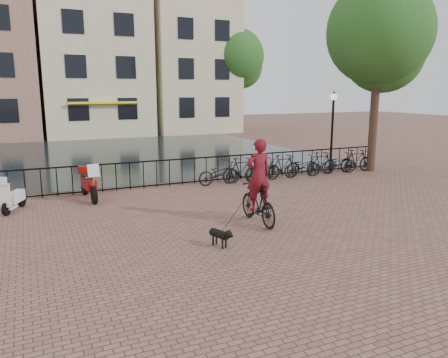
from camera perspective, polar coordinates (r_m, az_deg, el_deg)
name	(u,v)px	position (r m, az deg, el deg)	size (l,w,h in m)	color
ground	(281,258)	(9.70, 7.46, -10.24)	(100.00, 100.00, 0.00)	brown
canal_water	(121,154)	(25.63, -13.33, 3.22)	(20.00, 20.00, 0.00)	black
railing	(170,173)	(16.63, -7.13, 0.80)	(20.00, 0.05, 1.02)	black
canal_house_mid	(92,61)	(38.06, -16.87, 14.58)	(8.00, 9.50, 11.80)	beige
canal_house_right	(185,54)	(40.02, -5.07, 15.93)	(7.00, 9.00, 13.30)	beige
tree_near_right	(380,32)	(20.60, 19.65, 17.59)	(4.48, 4.48, 8.24)	black
tree_far_right	(236,57)	(38.58, 1.58, 15.68)	(4.76, 4.76, 8.76)	black
lamp_post	(333,119)	(19.42, 14.01, 7.67)	(0.30, 0.30, 3.45)	black
cyclist	(258,187)	(11.78, 4.50, -0.99)	(0.86, 1.99, 2.71)	black
dog	(219,237)	(10.23, -0.60, -7.53)	(0.45, 0.75, 0.48)	black
motorcycle	(88,180)	(15.13, -17.31, -0.09)	(0.61, 1.90, 1.33)	maroon
scooter	(13,192)	(14.52, -25.83, -1.51)	(0.86, 1.30, 1.18)	white
parked_bike_0	(219,173)	(16.70, -0.60, 0.76)	(0.60, 1.72, 0.90)	black
parked_bike_1	(242,170)	(17.09, 2.31, 1.16)	(0.47, 1.66, 1.00)	black
parked_bike_2	(263,170)	(17.54, 5.08, 1.23)	(0.60, 1.72, 0.90)	black
parked_bike_3	(283,167)	(18.01, 7.72, 1.60)	(0.47, 1.66, 1.00)	black
parked_bike_4	(302,166)	(18.54, 10.21, 1.65)	(0.60, 1.72, 0.90)	black
parked_bike_5	(321,164)	(19.08, 12.57, 1.99)	(0.47, 1.66, 1.00)	black
parked_bike_6	(339,163)	(19.67, 14.78, 2.02)	(0.60, 1.72, 0.90)	black
parked_bike_7	(356,161)	(20.27, 16.88, 2.32)	(0.47, 1.66, 1.00)	black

